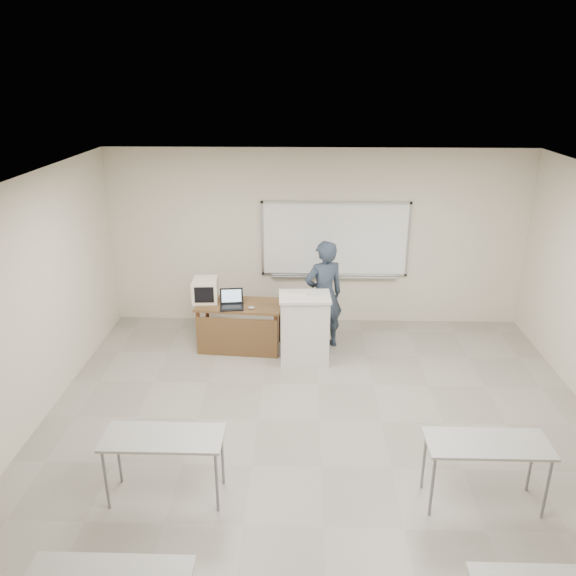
{
  "coord_description": "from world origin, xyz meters",
  "views": [
    {
      "loc": [
        -0.22,
        -5.13,
        4.1
      ],
      "look_at": [
        -0.44,
        2.2,
        1.29
      ],
      "focal_mm": 35.0,
      "sensor_mm": 36.0,
      "label": 1
    }
  ],
  "objects_px": {
    "instructor_desk": "(239,320)",
    "whiteboard": "(335,240)",
    "mouse": "(251,308)",
    "podium": "(304,328)",
    "laptop": "(232,303)",
    "presenter": "(324,295)",
    "keyboard": "(295,293)",
    "crt_monitor": "(205,290)"
  },
  "relations": [
    {
      "from": "instructor_desk",
      "to": "mouse",
      "type": "height_order",
      "value": "mouse"
    },
    {
      "from": "whiteboard",
      "to": "mouse",
      "type": "relative_size",
      "value": 23.1
    },
    {
      "from": "podium",
      "to": "presenter",
      "type": "bearing_deg",
      "value": 55.65
    },
    {
      "from": "laptop",
      "to": "presenter",
      "type": "distance_m",
      "value": 1.42
    },
    {
      "from": "instructor_desk",
      "to": "podium",
      "type": "bearing_deg",
      "value": -11.19
    },
    {
      "from": "whiteboard",
      "to": "mouse",
      "type": "bearing_deg",
      "value": -135.92
    },
    {
      "from": "presenter",
      "to": "crt_monitor",
      "type": "bearing_deg",
      "value": -24.05
    },
    {
      "from": "mouse",
      "to": "keyboard",
      "type": "height_order",
      "value": "keyboard"
    },
    {
      "from": "instructor_desk",
      "to": "presenter",
      "type": "relative_size",
      "value": 0.75
    },
    {
      "from": "laptop",
      "to": "presenter",
      "type": "bearing_deg",
      "value": 0.9
    },
    {
      "from": "laptop",
      "to": "crt_monitor",
      "type": "bearing_deg",
      "value": 143.87
    },
    {
      "from": "instructor_desk",
      "to": "keyboard",
      "type": "bearing_deg",
      "value": -8.88
    },
    {
      "from": "whiteboard",
      "to": "presenter",
      "type": "bearing_deg",
      "value": -101.71
    },
    {
      "from": "instructor_desk",
      "to": "whiteboard",
      "type": "bearing_deg",
      "value": 42.72
    },
    {
      "from": "crt_monitor",
      "to": "mouse",
      "type": "relative_size",
      "value": 4.08
    },
    {
      "from": "podium",
      "to": "presenter",
      "type": "height_order",
      "value": "presenter"
    },
    {
      "from": "crt_monitor",
      "to": "mouse",
      "type": "xyz_separation_m",
      "value": [
        0.75,
        -0.33,
        -0.16
      ]
    },
    {
      "from": "keyboard",
      "to": "presenter",
      "type": "bearing_deg",
      "value": 51.82
    },
    {
      "from": "instructor_desk",
      "to": "podium",
      "type": "xyz_separation_m",
      "value": [
        1.01,
        -0.29,
        0.01
      ]
    },
    {
      "from": "laptop",
      "to": "mouse",
      "type": "bearing_deg",
      "value": -21.75
    },
    {
      "from": "instructor_desk",
      "to": "podium",
      "type": "distance_m",
      "value": 1.05
    },
    {
      "from": "whiteboard",
      "to": "keyboard",
      "type": "height_order",
      "value": "whiteboard"
    },
    {
      "from": "instructor_desk",
      "to": "presenter",
      "type": "xyz_separation_m",
      "value": [
        1.31,
        0.19,
        0.35
      ]
    },
    {
      "from": "instructor_desk",
      "to": "mouse",
      "type": "bearing_deg",
      "value": -19.48
    },
    {
      "from": "whiteboard",
      "to": "keyboard",
      "type": "xyz_separation_m",
      "value": [
        -0.65,
        -1.39,
        -0.41
      ]
    },
    {
      "from": "crt_monitor",
      "to": "keyboard",
      "type": "distance_m",
      "value": 1.49
    },
    {
      "from": "laptop",
      "to": "keyboard",
      "type": "distance_m",
      "value": 1.01
    },
    {
      "from": "laptop",
      "to": "keyboard",
      "type": "xyz_separation_m",
      "value": [
        0.96,
        -0.2,
        0.26
      ]
    },
    {
      "from": "keyboard",
      "to": "mouse",
      "type": "bearing_deg",
      "value": 179.83
    },
    {
      "from": "podium",
      "to": "mouse",
      "type": "distance_m",
      "value": 0.87
    },
    {
      "from": "podium",
      "to": "laptop",
      "type": "distance_m",
      "value": 1.18
    },
    {
      "from": "whiteboard",
      "to": "presenter",
      "type": "height_order",
      "value": "whiteboard"
    },
    {
      "from": "whiteboard",
      "to": "crt_monitor",
      "type": "bearing_deg",
      "value": -155.39
    },
    {
      "from": "podium",
      "to": "laptop",
      "type": "relative_size",
      "value": 3.0
    },
    {
      "from": "whiteboard",
      "to": "laptop",
      "type": "height_order",
      "value": "whiteboard"
    },
    {
      "from": "whiteboard",
      "to": "laptop",
      "type": "distance_m",
      "value": 2.11
    },
    {
      "from": "mouse",
      "to": "presenter",
      "type": "xyz_separation_m",
      "value": [
        1.11,
        0.28,
        0.11
      ]
    },
    {
      "from": "podium",
      "to": "laptop",
      "type": "bearing_deg",
      "value": 163.37
    },
    {
      "from": "crt_monitor",
      "to": "mouse",
      "type": "bearing_deg",
      "value": -27.56
    },
    {
      "from": "laptop",
      "to": "keyboard",
      "type": "bearing_deg",
      "value": -18.81
    },
    {
      "from": "podium",
      "to": "presenter",
      "type": "relative_size",
      "value": 0.6
    },
    {
      "from": "crt_monitor",
      "to": "laptop",
      "type": "distance_m",
      "value": 0.53
    }
  ]
}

